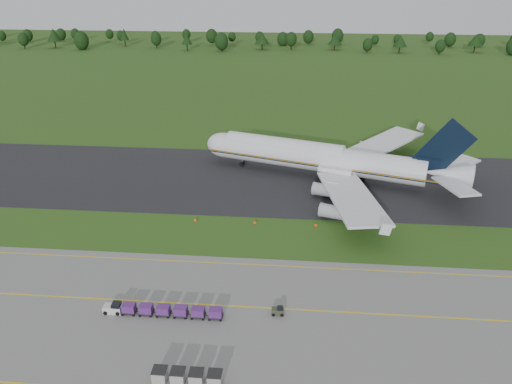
# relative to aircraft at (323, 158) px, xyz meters

# --- Properties ---
(ground) EXTENTS (600.00, 600.00, 0.00)m
(ground) POSITION_rel_aircraft_xyz_m (-20.00, -30.34, -5.35)
(ground) COLOR #294C16
(ground) RESTS_ON ground
(apron) EXTENTS (300.00, 52.00, 0.06)m
(apron) POSITION_rel_aircraft_xyz_m (-20.00, -64.34, -5.32)
(apron) COLOR slate
(apron) RESTS_ON ground
(taxiway) EXTENTS (300.00, 40.00, 0.08)m
(taxiway) POSITION_rel_aircraft_xyz_m (-20.00, -2.34, -5.31)
(taxiway) COLOR black
(taxiway) RESTS_ON ground
(apron_markings) EXTENTS (300.00, 30.20, 0.01)m
(apron_markings) POSITION_rel_aircraft_xyz_m (-20.00, -57.32, -5.28)
(apron_markings) COLOR yellow
(apron_markings) RESTS_ON apron
(tree_line) EXTENTS (526.74, 20.99, 11.81)m
(tree_line) POSITION_rel_aircraft_xyz_m (-18.71, 188.62, 0.77)
(tree_line) COLOR black
(tree_line) RESTS_ON ground
(aircraft) EXTENTS (66.66, 62.16, 18.72)m
(aircraft) POSITION_rel_aircraft_xyz_m (0.00, 0.00, 0.00)
(aircraft) COLOR silver
(aircraft) RESTS_ON ground
(baggage_train) EXTENTS (18.56, 1.68, 1.62)m
(baggage_train) POSITION_rel_aircraft_xyz_m (-26.34, -55.36, -4.41)
(baggage_train) COLOR silver
(baggage_train) RESTS_ON apron
(utility_cart) EXTENTS (1.91, 1.30, 1.02)m
(utility_cart) POSITION_rel_aircraft_xyz_m (-8.54, -53.67, -4.79)
(utility_cart) COLOR #333727
(utility_cart) RESTS_ON apron
(uld_row) EXTENTS (9.08, 1.88, 1.85)m
(uld_row) POSITION_rel_aircraft_xyz_m (-19.51, -68.31, -4.35)
(uld_row) COLOR #9B9B9B
(uld_row) RESTS_ON apron
(edge_markers) EXTENTS (25.55, 0.30, 0.60)m
(edge_markers) POSITION_rel_aircraft_xyz_m (-14.56, -25.24, -5.07)
(edge_markers) COLOR #FF4F08
(edge_markers) RESTS_ON ground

